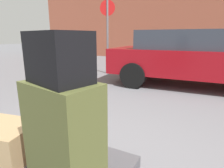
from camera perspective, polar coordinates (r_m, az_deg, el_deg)
The scene contains 5 objects.
suitcase_olive_stacked_top at distance 1.19m, azimuth -14.06°, elevation -15.74°, with size 0.44×0.27×0.69m, color #4C5128.
suitcase_tan_front_left at distance 1.80m, azimuth -30.06°, elevation -14.28°, with size 0.53×0.37×0.26m, color #9E7F56.
duffel_bag_black_topmost_pile at distance 1.05m, azimuth -15.61°, elevation 7.62°, with size 0.34×0.23×0.27m, color black.
parked_car at distance 5.35m, azimuth 23.48°, elevation 7.46°, with size 4.40×2.13×1.42m.
no_parking_sign at distance 6.59m, azimuth -1.34°, elevation 16.02°, with size 0.49×0.16×2.42m.
Camera 1 is at (1.08, -0.84, 1.27)m, focal length 30.55 mm.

